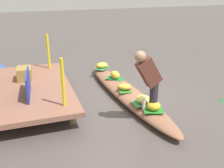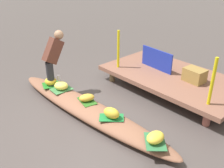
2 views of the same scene
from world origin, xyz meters
The scene contains 19 objects.
canal_water centered at (0.00, 0.00, 0.00)m, with size 40.00×40.00×0.00m, color #4B4341.
dock_platform centered at (0.50, 2.13, 0.31)m, with size 3.20×1.80×0.37m.
vendor_boat centered at (0.00, 0.00, 0.12)m, with size 4.22×0.61×0.24m, color brown.
leaf_mat_0 centered at (-0.08, 0.08, 0.24)m, with size 0.42×0.26×0.01m, color #2B621E.
banana_bunch_0 centered at (-0.08, 0.08, 0.31)m, with size 0.30×0.20×0.14m, color gold.
leaf_mat_1 centered at (-1.19, -0.08, 0.24)m, with size 0.36×0.32×0.01m, color #227622.
banana_bunch_1 centered at (-1.19, -0.08, 0.33)m, with size 0.26×0.25×0.18m, color gold.
leaf_mat_2 centered at (0.68, 0.03, 0.24)m, with size 0.43×0.25×0.01m, color #1D7737.
banana_bunch_2 centered at (0.68, 0.03, 0.34)m, with size 0.31×0.19×0.19m, color gold.
leaf_mat_3 centered at (-0.85, -0.02, 0.24)m, with size 0.42×0.33×0.01m, color #3E7B44.
banana_bunch_3 centered at (-0.85, -0.02, 0.33)m, with size 0.30×0.26×0.17m, color #EEDC57.
leaf_mat_4 centered at (1.62, 0.09, 0.24)m, with size 0.45×0.31×0.01m, color #2F7041.
banana_bunch_4 centered at (1.62, 0.09, 0.32)m, with size 0.32×0.24×0.16m, color yellow.
vendor_person centered at (-1.17, 0.04, 0.92)m, with size 0.22×0.54×1.18m.
water_bottle centered at (-1.09, 0.08, 0.35)m, with size 0.07×0.07×0.22m, color silver.
market_banner centered at (0.00, 2.13, 0.61)m, with size 0.93×0.03×0.48m, color #1C2D9D.
railing_post_west centered at (-0.70, 1.53, 0.82)m, with size 0.06×0.06×0.92m, color yellow.
railing_post_east centered at (1.70, 1.53, 0.82)m, with size 0.06×0.06×0.92m, color yellow.
produce_crate centered at (1.00, 2.18, 0.51)m, with size 0.44×0.32×0.29m, color olive.
Camera 2 is at (3.47, -2.53, 2.81)m, focal length 40.95 mm.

